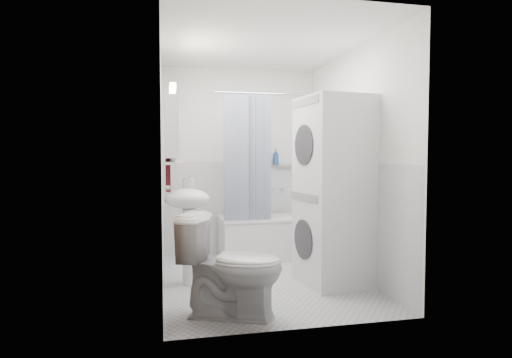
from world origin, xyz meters
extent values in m
plane|color=silver|center=(0.00, 0.00, 0.00)|extent=(2.60, 2.60, 0.00)
plane|color=white|center=(0.00, 1.30, 1.20)|extent=(2.00, 0.00, 2.00)
plane|color=white|center=(0.00, -1.30, 1.20)|extent=(2.00, 0.00, 2.00)
plane|color=white|center=(-1.00, 0.00, 1.20)|extent=(0.00, 2.60, 2.60)
plane|color=white|center=(1.00, 0.00, 1.20)|extent=(0.00, 2.60, 2.60)
plane|color=white|center=(0.00, 0.00, 2.40)|extent=(2.60, 2.60, 0.00)
plane|color=white|center=(0.00, 1.29, 0.60)|extent=(1.98, 0.00, 1.98)
plane|color=white|center=(-0.99, 0.00, 0.60)|extent=(0.00, 2.58, 2.58)
plane|color=white|center=(0.99, 0.00, 0.60)|extent=(0.00, 2.58, 2.58)
plane|color=brown|center=(-0.98, -0.88, 1.00)|extent=(0.00, 2.00, 2.00)
cylinder|color=silver|center=(-0.95, -0.55, 1.00)|extent=(0.04, 0.04, 0.04)
cube|color=white|center=(0.36, 0.92, 0.24)|extent=(1.33, 0.62, 0.49)
cube|color=white|center=(0.36, 0.92, 0.50)|extent=(1.35, 0.64, 0.03)
cube|color=silver|center=(0.36, 0.92, 0.39)|extent=(1.15, 0.44, 0.20)
cylinder|color=silver|center=(0.56, 1.25, 0.84)|extent=(0.04, 0.12, 0.04)
cylinder|color=silver|center=(0.36, 0.66, 2.00)|extent=(1.53, 0.02, 0.02)
cube|color=#142046|center=(-0.25, 0.66, 1.25)|extent=(0.10, 0.02, 1.45)
cube|color=#142046|center=(-0.16, 0.66, 1.25)|extent=(0.10, 0.02, 1.45)
cube|color=#142046|center=(-0.07, 0.66, 1.25)|extent=(0.10, 0.02, 1.45)
cube|color=#142046|center=(0.02, 0.66, 1.25)|extent=(0.10, 0.02, 1.45)
cube|color=#142046|center=(0.11, 0.66, 1.25)|extent=(0.10, 0.02, 1.45)
cube|color=#142046|center=(0.20, 0.66, 1.25)|extent=(0.10, 0.02, 1.45)
ellipsoid|color=white|center=(-0.76, 0.00, 0.85)|extent=(0.44, 0.37, 0.20)
cylinder|color=white|center=(-0.74, 0.00, 0.38)|extent=(0.14, 0.14, 0.75)
cylinder|color=silver|center=(-0.78, 0.14, 0.97)|extent=(0.03, 0.03, 0.14)
cylinder|color=silver|center=(-0.78, 0.10, 1.03)|extent=(0.02, 0.10, 0.02)
cube|color=white|center=(-0.91, 0.10, 1.55)|extent=(0.12, 0.50, 0.60)
cube|color=white|center=(-0.84, 0.10, 1.55)|extent=(0.01, 0.47, 0.57)
cube|color=#FFEABF|center=(-0.89, 0.10, 1.93)|extent=(0.06, 0.45, 0.06)
cube|color=silver|center=(-0.89, 0.10, 1.20)|extent=(0.18, 0.54, 0.02)
cube|color=silver|center=(0.61, 1.24, 1.15)|extent=(0.22, 0.06, 0.02)
cube|color=#5A1726|center=(-0.94, 0.38, 1.31)|extent=(0.05, 0.35, 0.82)
cube|color=#5A1726|center=(-0.91, 0.38, 1.69)|extent=(0.03, 0.31, 0.08)
cylinder|color=silver|center=(-0.95, 0.38, 1.73)|extent=(0.02, 0.04, 0.02)
cube|color=white|center=(0.68, -0.28, 0.46)|extent=(0.73, 0.73, 0.92)
cylinder|color=#2D2D33|center=(0.35, -0.28, 0.45)|extent=(0.07, 0.39, 0.39)
cube|color=gray|center=(0.35, -0.28, 0.87)|extent=(0.08, 0.59, 0.08)
cube|color=white|center=(0.68, -0.28, 1.39)|extent=(0.73, 0.73, 0.92)
cylinder|color=#2D2D33|center=(0.35, -0.28, 1.38)|extent=(0.07, 0.39, 0.39)
cube|color=gray|center=(0.35, -0.28, 1.79)|extent=(0.08, 0.59, 0.08)
imported|color=white|center=(-0.47, -0.94, 0.40)|extent=(0.92, 0.72, 0.80)
imported|color=gray|center=(-0.71, 0.25, 0.95)|extent=(0.08, 0.17, 0.08)
imported|color=gray|center=(-0.89, -0.05, 1.25)|extent=(0.07, 0.18, 0.07)
imported|color=gray|center=(-0.89, 0.22, 1.26)|extent=(0.10, 0.09, 0.10)
imported|color=gray|center=(0.35, 1.24, 1.23)|extent=(0.13, 0.17, 0.13)
imported|color=#244F90|center=(0.47, 1.24, 1.20)|extent=(0.08, 0.21, 0.08)
camera|label=1|loc=(-0.99, -4.23, 1.26)|focal=30.00mm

